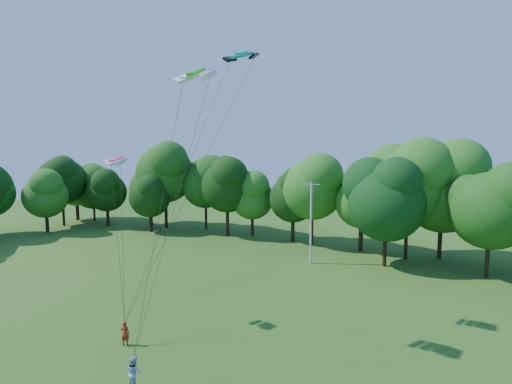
% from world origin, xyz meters
% --- Properties ---
extents(utility_pole, '(1.76, 0.40, 8.87)m').
position_xyz_m(utility_pole, '(-0.68, 29.37, 4.54)').
color(utility_pole, beige).
rests_on(utility_pole, ground).
extents(kite_flyer_left, '(0.68, 0.57, 1.60)m').
position_xyz_m(kite_flyer_left, '(-4.71, 6.74, 0.80)').
color(kite_flyer_left, maroon).
rests_on(kite_flyer_left, ground).
extents(kite_flyer_right, '(1.01, 0.89, 1.75)m').
position_xyz_m(kite_flyer_right, '(-0.81, 3.67, 0.87)').
color(kite_flyer_right, '#99AFD5').
rests_on(kite_flyer_right, ground).
extents(kite_teal, '(2.43, 1.10, 0.48)m').
position_xyz_m(kite_teal, '(-0.30, 14.13, 19.14)').
color(kite_teal, '#05A495').
rests_on(kite_teal, ground).
extents(kite_green, '(2.86, 1.50, 0.64)m').
position_xyz_m(kite_green, '(-0.99, 9.72, 17.23)').
color(kite_green, green).
rests_on(kite_green, ground).
extents(kite_pink, '(1.91, 1.16, 0.40)m').
position_xyz_m(kite_pink, '(-7.83, 9.39, 11.80)').
color(kite_pink, '#DF3D94').
rests_on(kite_pink, ground).
extents(tree_back_west, '(9.67, 9.67, 14.07)m').
position_xyz_m(tree_back_west, '(-27.07, 36.37, 8.79)').
color(tree_back_west, '#312513').
rests_on(tree_back_west, ground).
extents(tree_back_center, '(8.67, 8.67, 12.61)m').
position_xyz_m(tree_back_center, '(6.60, 32.14, 7.88)').
color(tree_back_center, '#322413').
rests_on(tree_back_center, ground).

